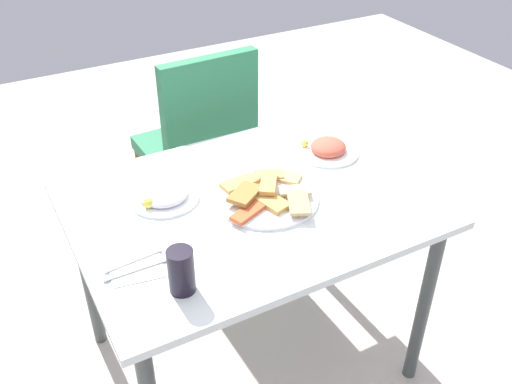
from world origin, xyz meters
TOP-DOWN VIEW (x-y plane):
  - ground_plane at (0.00, 0.00)m, footprint 6.00×6.00m
  - dining_table at (0.00, 0.00)m, footprint 1.05×0.80m
  - dining_chair at (0.15, 0.71)m, footprint 0.44×0.44m
  - pide_platter at (0.05, -0.02)m, footprint 0.31×0.32m
  - salad_plate_greens at (0.37, 0.12)m, footprint 0.21×0.21m
  - salad_plate_rice at (-0.22, 0.13)m, footprint 0.21×0.21m
  - soda_can at (-0.32, -0.26)m, footprint 0.08×0.08m
  - paper_napkin at (-0.39, -0.12)m, footprint 0.16×0.16m
  - fork at (-0.39, -0.14)m, footprint 0.18×0.02m
  - spoon at (-0.39, -0.10)m, footprint 0.16×0.03m

SIDE VIEW (x-z plane):
  - ground_plane at x=0.00m, z-range 0.00..0.00m
  - dining_chair at x=0.15m, z-range 0.06..0.98m
  - dining_table at x=0.00m, z-range 0.27..0.97m
  - paper_napkin at x=-0.39m, z-range 0.70..0.71m
  - fork at x=-0.39m, z-range 0.71..0.71m
  - spoon at x=-0.39m, z-range 0.71..0.71m
  - pide_platter at x=0.05m, z-range 0.69..0.74m
  - salad_plate_rice at x=-0.22m, z-range 0.70..0.74m
  - salad_plate_greens at x=0.37m, z-range 0.69..0.74m
  - soda_can at x=-0.32m, z-range 0.70..0.82m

